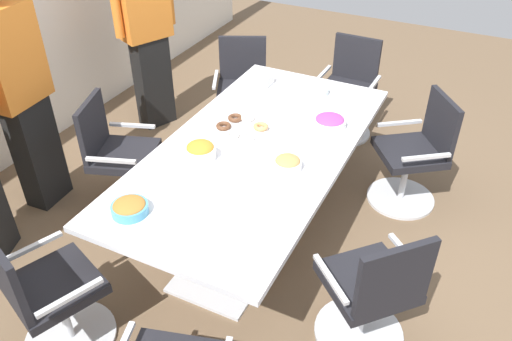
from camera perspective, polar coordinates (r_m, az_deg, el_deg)
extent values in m
cube|color=brown|center=(3.99, 0.00, -6.49)|extent=(10.00, 10.00, 0.01)
cube|color=silver|center=(3.54, 0.00, 2.37)|extent=(2.40, 1.20, 0.04)
cube|color=silver|center=(3.64, -3.90, -11.50)|extent=(0.56, 0.56, 0.02)
cylinder|color=silver|center=(3.38, -4.14, -7.38)|extent=(0.09, 0.09, 0.69)
cube|color=silver|center=(4.37, 3.18, -1.96)|extent=(0.56, 0.56, 0.02)
cylinder|color=silver|center=(4.16, 3.34, 1.94)|extent=(0.09, 0.09, 0.69)
cylinder|color=silver|center=(5.10, -1.44, 4.18)|extent=(0.72, 0.72, 0.02)
cylinder|color=silver|center=(4.99, -1.47, 6.29)|extent=(0.05, 0.05, 0.41)
cube|color=black|center=(4.88, -1.52, 8.67)|extent=(0.61, 0.61, 0.06)
cube|color=black|center=(4.97, -1.47, 12.24)|extent=(0.22, 0.41, 0.42)
cube|color=silver|center=(4.83, 1.41, 9.93)|extent=(0.35, 0.18, 0.02)
cube|color=silver|center=(4.84, -4.48, 9.93)|extent=(0.35, 0.18, 0.02)
cylinder|color=silver|center=(4.35, -13.39, -3.26)|extent=(0.69, 0.69, 0.02)
cylinder|color=silver|center=(4.22, -13.78, -0.99)|extent=(0.05, 0.05, 0.41)
cube|color=black|center=(4.09, -14.24, 1.64)|extent=(0.59, 0.59, 0.06)
cube|color=black|center=(4.04, -17.53, 4.63)|extent=(0.43, 0.18, 0.42)
cube|color=silver|center=(4.22, -13.42, 4.84)|extent=(0.15, 0.36, 0.02)
cube|color=silver|center=(3.84, -15.64, 1.08)|extent=(0.15, 0.36, 0.02)
cylinder|color=silver|center=(3.50, -19.62, -16.77)|extent=(0.70, 0.70, 0.02)
cylinder|color=silver|center=(3.34, -20.36, -14.48)|extent=(0.05, 0.05, 0.41)
cube|color=black|center=(3.17, -21.23, -11.74)|extent=(0.60, 0.60, 0.06)
cube|color=black|center=(2.98, -25.87, -10.29)|extent=(0.20, 0.42, 0.42)
cube|color=silver|center=(3.27, -23.45, -7.77)|extent=(0.35, 0.16, 0.02)
cube|color=silver|center=(2.92, -19.73, -12.94)|extent=(0.35, 0.16, 0.02)
cylinder|color=silver|center=(3.39, 11.17, -17.00)|extent=(0.76, 0.76, 0.02)
cylinder|color=silver|center=(3.23, 11.62, -14.67)|extent=(0.05, 0.05, 0.41)
cube|color=black|center=(3.05, 12.14, -11.86)|extent=(0.65, 0.65, 0.06)
cube|color=black|center=(2.77, 14.99, -11.40)|extent=(0.35, 0.33, 0.42)
cube|color=silver|center=(2.87, 8.16, -11.66)|extent=(0.27, 0.29, 0.02)
cube|color=silver|center=(3.08, 16.36, -8.96)|extent=(0.27, 0.29, 0.02)
cylinder|color=silver|center=(4.42, 15.53, -2.91)|extent=(0.75, 0.75, 0.02)
cylinder|color=silver|center=(4.29, 15.98, -0.67)|extent=(0.05, 0.05, 0.41)
cube|color=black|center=(4.17, 16.50, 1.92)|extent=(0.64, 0.64, 0.06)
cube|color=black|center=(4.14, 19.69, 4.93)|extent=(0.38, 0.29, 0.42)
cube|color=silver|center=(3.92, 18.19, 1.41)|extent=(0.24, 0.32, 0.02)
cube|color=silver|center=(4.29, 15.48, 5.05)|extent=(0.24, 0.32, 0.02)
cylinder|color=silver|center=(5.18, 9.42, 4.23)|extent=(0.55, 0.55, 0.02)
cylinder|color=silver|center=(5.08, 9.65, 6.30)|extent=(0.05, 0.05, 0.41)
cube|color=black|center=(4.97, 9.91, 8.64)|extent=(0.47, 0.47, 0.06)
cube|color=black|center=(5.05, 10.99, 12.00)|extent=(0.05, 0.44, 0.42)
cube|color=silver|center=(4.86, 12.81, 9.22)|extent=(0.37, 0.04, 0.02)
cube|color=silver|center=(4.98, 7.36, 10.51)|extent=(0.37, 0.04, 0.02)
cube|color=black|center=(4.37, -22.83, 1.86)|extent=(0.33, 0.22, 0.89)
cube|color=orange|center=(4.02, -25.44, 11.28)|extent=(0.45, 0.25, 0.70)
cylinder|color=orange|center=(4.18, -23.06, 13.25)|extent=(0.08, 0.08, 0.63)
cube|color=black|center=(5.20, -11.22, 9.56)|extent=(0.37, 0.31, 0.89)
cylinder|color=orange|center=(4.79, -15.24, 17.48)|extent=(0.11, 0.11, 0.63)
cylinder|color=white|center=(3.41, -6.10, 1.95)|extent=(0.20, 0.20, 0.08)
ellipsoid|color=orange|center=(3.39, -6.15, 2.53)|extent=(0.18, 0.18, 0.07)
cylinder|color=white|center=(3.79, 8.08, 5.21)|extent=(0.24, 0.24, 0.06)
ellipsoid|color=#9E3D8E|center=(3.77, 8.12, 5.57)|extent=(0.21, 0.21, 0.05)
cylinder|color=white|center=(3.31, 3.49, 0.65)|extent=(0.18, 0.18, 0.06)
ellipsoid|color=tan|center=(3.29, 3.51, 1.07)|extent=(0.16, 0.16, 0.05)
cylinder|color=#4C9EC6|center=(3.04, -13.68, -4.11)|extent=(0.21, 0.21, 0.06)
ellipsoid|color=#AD702D|center=(3.02, -13.75, -3.70)|extent=(0.19, 0.19, 0.05)
cylinder|color=white|center=(3.71, -1.53, 4.56)|extent=(0.36, 0.36, 0.01)
torus|color=white|center=(3.81, -0.93, 5.83)|extent=(0.11, 0.11, 0.03)
torus|color=brown|center=(3.81, -2.29, 5.79)|extent=(0.11, 0.11, 0.03)
torus|color=brown|center=(3.71, -3.58, 4.89)|extent=(0.11, 0.11, 0.03)
torus|color=white|center=(3.61, -2.69, 3.93)|extent=(0.11, 0.11, 0.03)
torus|color=white|center=(3.60, -0.74, 3.86)|extent=(0.11, 0.11, 0.03)
torus|color=tan|center=(3.70, 0.53, 4.84)|extent=(0.11, 0.11, 0.03)
cylinder|color=white|center=(4.23, 6.67, 8.43)|extent=(0.19, 0.19, 0.01)
cylinder|color=silver|center=(4.23, 6.68, 8.50)|extent=(0.19, 0.19, 0.01)
cylinder|color=white|center=(4.23, 6.68, 8.57)|extent=(0.19, 0.19, 0.01)
cylinder|color=silver|center=(4.23, 6.69, 8.64)|extent=(0.19, 0.19, 0.01)
cylinder|color=white|center=(4.22, 6.69, 8.72)|extent=(0.19, 0.19, 0.01)
cylinder|color=silver|center=(4.22, 6.70, 8.79)|extent=(0.19, 0.19, 0.01)
cylinder|color=white|center=(4.22, 6.70, 8.86)|extent=(0.19, 0.19, 0.01)
cylinder|color=silver|center=(4.22, 6.71, 8.94)|extent=(0.19, 0.19, 0.01)
cube|color=white|center=(4.34, 0.78, 9.94)|extent=(0.14, 0.14, 0.08)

